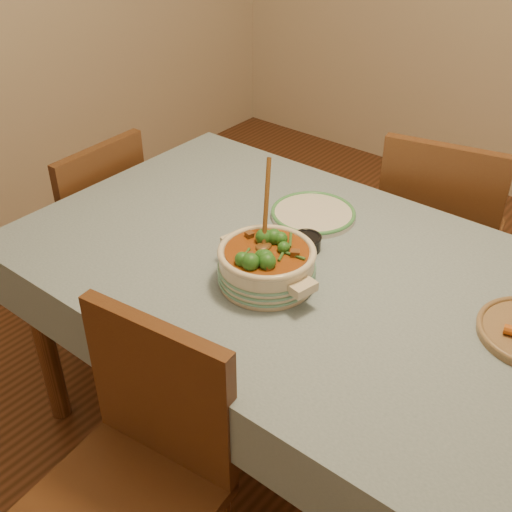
{
  "coord_description": "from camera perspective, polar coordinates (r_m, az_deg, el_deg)",
  "views": [
    {
      "loc": [
        0.86,
        -1.26,
        1.8
      ],
      "look_at": [
        -0.03,
        -0.15,
        0.85
      ],
      "focal_mm": 45.0,
      "sensor_mm": 36.0,
      "label": 1
    }
  ],
  "objects": [
    {
      "name": "stew_casserole",
      "position": [
        1.73,
        0.96,
        -0.55
      ],
      "size": [
        0.34,
        0.31,
        0.32
      ],
      "rotation": [
        0.0,
        0.0,
        -0.21
      ],
      "color": "beige",
      "rests_on": "dining_table"
    },
    {
      "name": "chair_near",
      "position": [
        1.66,
        -10.38,
        -18.17
      ],
      "size": [
        0.46,
        0.46,
        0.89
      ],
      "rotation": [
        0.0,
        0.0,
        0.12
      ],
      "color": "brown",
      "rests_on": "floor"
    },
    {
      "name": "chair_far",
      "position": [
        2.53,
        15.89,
        2.07
      ],
      "size": [
        0.51,
        0.51,
        0.92
      ],
      "rotation": [
        0.0,
        0.0,
        3.36
      ],
      "color": "brown",
      "rests_on": "floor"
    },
    {
      "name": "white_plate",
      "position": [
        2.07,
        5.11,
        3.78
      ],
      "size": [
        0.35,
        0.35,
        0.02
      ],
      "rotation": [
        0.0,
        0.0,
        -0.35
      ],
      "color": "silver",
      "rests_on": "dining_table"
    },
    {
      "name": "condiment_bowl",
      "position": [
        1.9,
        4.51,
        1.27
      ],
      "size": [
        0.09,
        0.09,
        0.05
      ],
      "rotation": [
        0.0,
        0.0,
        0.02
      ],
      "color": "black",
      "rests_on": "dining_table"
    },
    {
      "name": "chair_left",
      "position": [
        2.62,
        -14.37,
        2.52
      ],
      "size": [
        0.41,
        0.41,
        0.85
      ],
      "rotation": [
        0.0,
        0.0,
        -1.53
      ],
      "color": "brown",
      "rests_on": "floor"
    },
    {
      "name": "floor",
      "position": [
        2.36,
        3.0,
        -15.89
      ],
      "size": [
        4.5,
        4.5,
        0.0
      ],
      "primitive_type": "plane",
      "color": "#422413",
      "rests_on": "ground"
    },
    {
      "name": "dining_table",
      "position": [
        1.9,
        3.59,
        -2.88
      ],
      "size": [
        1.68,
        1.08,
        0.76
      ],
      "color": "brown",
      "rests_on": "floor"
    }
  ]
}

